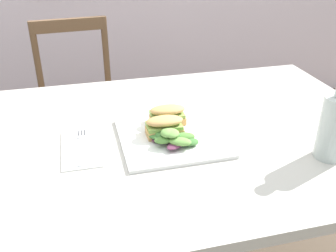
% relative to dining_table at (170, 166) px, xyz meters
% --- Properties ---
extents(dining_table, '(1.32, 0.89, 0.74)m').
position_rel_dining_table_xyz_m(dining_table, '(0.00, 0.00, 0.00)').
color(dining_table, '#BCB7AD').
rests_on(dining_table, ground).
extents(chair_wooden_far, '(0.43, 0.43, 0.87)m').
position_rel_dining_table_xyz_m(chair_wooden_far, '(-0.24, 0.84, -0.17)').
color(chair_wooden_far, brown).
rests_on(chair_wooden_far, ground).
extents(plate_lunch, '(0.28, 0.28, 0.01)m').
position_rel_dining_table_xyz_m(plate_lunch, '(-0.01, -0.04, 0.12)').
color(plate_lunch, white).
rests_on(plate_lunch, dining_table).
extents(sandwich_half_front, '(0.10, 0.07, 0.06)m').
position_rel_dining_table_xyz_m(sandwich_half_front, '(-0.02, -0.03, 0.16)').
color(sandwich_half_front, tan).
rests_on(sandwich_half_front, plate_lunch).
extents(sandwich_half_back, '(0.10, 0.07, 0.06)m').
position_rel_dining_table_xyz_m(sandwich_half_back, '(0.00, 0.04, 0.16)').
color(sandwich_half_back, tan).
rests_on(sandwich_half_back, plate_lunch).
extents(salad_mixed_greens, '(0.14, 0.14, 0.04)m').
position_rel_dining_table_xyz_m(salad_mixed_greens, '(-0.02, -0.07, 0.15)').
color(salad_mixed_greens, '#602D47').
rests_on(salad_mixed_greens, plate_lunch).
extents(napkin_folded, '(0.10, 0.21, 0.00)m').
position_rel_dining_table_xyz_m(napkin_folded, '(-0.25, -0.03, 0.12)').
color(napkin_folded, white).
rests_on(napkin_folded, dining_table).
extents(fork_on_napkin, '(0.03, 0.19, 0.00)m').
position_rel_dining_table_xyz_m(fork_on_napkin, '(-0.25, -0.01, 0.13)').
color(fork_on_napkin, silver).
rests_on(fork_on_napkin, napkin_folded).
extents(bottle_cold_brew, '(0.08, 0.08, 0.22)m').
position_rel_dining_table_xyz_m(bottle_cold_brew, '(0.36, -0.23, 0.20)').
color(bottle_cold_brew, '#472819').
rests_on(bottle_cold_brew, dining_table).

